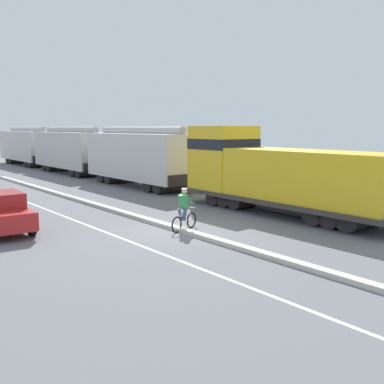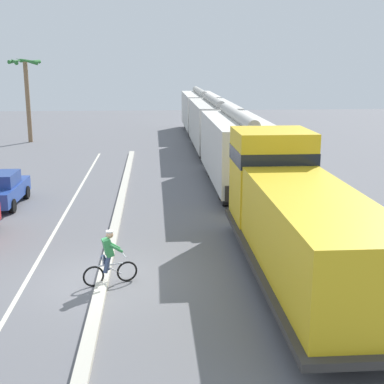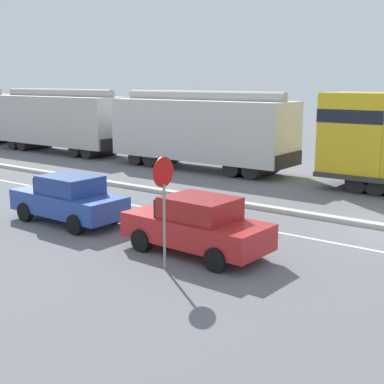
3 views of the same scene
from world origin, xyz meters
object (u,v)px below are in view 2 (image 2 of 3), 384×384
locomotive (295,220)px  hopper_car_lead (236,150)px  hopper_car_middle (213,125)px  cyclist (109,259)px  parked_car_blue (1,189)px  hopper_car_trailing (200,111)px  palm_tree_near (26,81)px

locomotive → hopper_car_lead: (0.00, 12.16, 0.28)m
hopper_car_lead → hopper_car_middle: 11.60m
hopper_car_lead → cyclist: 14.00m
locomotive → hopper_car_lead: 12.16m
locomotive → hopper_car_middle: (0.00, 23.76, 0.28)m
locomotive → parked_car_blue: locomotive is taller
locomotive → hopper_car_trailing: locomotive is taller
palm_tree_near → hopper_car_trailing: bearing=19.2°
palm_tree_near → hopper_car_lead: bearing=-50.4°
locomotive → hopper_car_trailing: (0.00, 35.36, 0.28)m
parked_car_blue → palm_tree_near: bearing=98.9°
hopper_car_lead → parked_car_blue: hopper_car_lead is taller
hopper_car_middle → cyclist: size_ratio=6.18×
hopper_car_lead → palm_tree_near: bearing=129.6°
palm_tree_near → parked_car_blue: bearing=-81.1°
locomotive → hopper_car_trailing: size_ratio=1.10×
hopper_car_middle → hopper_car_trailing: (0.00, 11.60, 0.00)m
hopper_car_trailing → cyclist: hopper_car_trailing is taller
parked_car_blue → cyclist: 11.26m
hopper_car_middle → hopper_car_trailing: 11.60m
parked_car_blue → palm_tree_near: 21.70m
hopper_car_lead → hopper_car_trailing: same height
hopper_car_middle → palm_tree_near: 16.51m
hopper_car_trailing → cyclist: size_ratio=6.18×
locomotive → parked_car_blue: bearing=141.9°
hopper_car_trailing → parked_car_blue: bearing=-113.9°
cyclist → palm_tree_near: (-9.08, 30.67, 4.26)m
cyclist → palm_tree_near: palm_tree_near is taller
hopper_car_middle → palm_tree_near: (-14.92, 6.41, 3.00)m
locomotive → palm_tree_near: (-14.92, 30.17, 3.28)m
locomotive → palm_tree_near: size_ratio=1.64×
locomotive → cyclist: locomotive is taller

